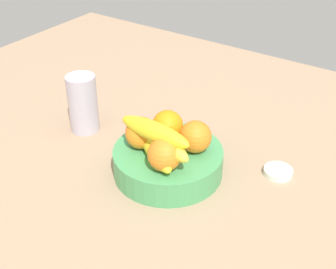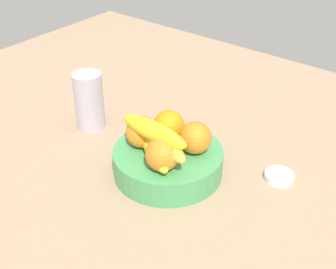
{
  "view_description": "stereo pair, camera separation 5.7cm",
  "coord_description": "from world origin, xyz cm",
  "px_view_note": "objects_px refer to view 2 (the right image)",
  "views": [
    {
      "loc": [
        -43.83,
        69.12,
        62.24
      ],
      "look_at": [
        1.96,
        2.01,
        9.86
      ],
      "focal_mm": 49.86,
      "sensor_mm": 36.0,
      "label": 1
    },
    {
      "loc": [
        -48.39,
        65.78,
        62.24
      ],
      "look_at": [
        1.96,
        2.01,
        9.86
      ],
      "focal_mm": 49.86,
      "sensor_mm": 36.0,
      "label": 2
    }
  ],
  "objects_px": {
    "orange_front_right": "(142,132)",
    "orange_center": "(162,154)",
    "fruit_bowl": "(168,161)",
    "orange_back_left": "(195,138)",
    "orange_front_left": "(169,126)",
    "jar_lid": "(279,176)",
    "thermos_tumbler": "(89,101)",
    "banana_bunch": "(156,140)"
  },
  "relations": [
    {
      "from": "orange_center",
      "to": "orange_back_left",
      "type": "height_order",
      "value": "same"
    },
    {
      "from": "orange_front_right",
      "to": "orange_back_left",
      "type": "height_order",
      "value": "same"
    },
    {
      "from": "fruit_bowl",
      "to": "orange_center",
      "type": "relative_size",
      "value": 3.43
    },
    {
      "from": "fruit_bowl",
      "to": "thermos_tumbler",
      "type": "distance_m",
      "value": 0.28
    },
    {
      "from": "thermos_tumbler",
      "to": "orange_front_right",
      "type": "bearing_deg",
      "value": 166.83
    },
    {
      "from": "thermos_tumbler",
      "to": "jar_lid",
      "type": "distance_m",
      "value": 0.49
    },
    {
      "from": "fruit_bowl",
      "to": "orange_center",
      "type": "height_order",
      "value": "orange_center"
    },
    {
      "from": "banana_bunch",
      "to": "thermos_tumbler",
      "type": "bearing_deg",
      "value": -13.7
    },
    {
      "from": "banana_bunch",
      "to": "thermos_tumbler",
      "type": "xyz_separation_m",
      "value": [
        0.27,
        -0.07,
        -0.03
      ]
    },
    {
      "from": "banana_bunch",
      "to": "jar_lid",
      "type": "xyz_separation_m",
      "value": [
        -0.21,
        -0.16,
        -0.09
      ]
    },
    {
      "from": "orange_front_left",
      "to": "banana_bunch",
      "type": "xyz_separation_m",
      "value": [
        -0.02,
        0.07,
        0.01
      ]
    },
    {
      "from": "thermos_tumbler",
      "to": "jar_lid",
      "type": "bearing_deg",
      "value": -168.34
    },
    {
      "from": "fruit_bowl",
      "to": "orange_back_left",
      "type": "distance_m",
      "value": 0.09
    },
    {
      "from": "orange_front_right",
      "to": "banana_bunch",
      "type": "distance_m",
      "value": 0.05
    },
    {
      "from": "fruit_bowl",
      "to": "orange_front_left",
      "type": "height_order",
      "value": "orange_front_left"
    },
    {
      "from": "orange_back_left",
      "to": "jar_lid",
      "type": "distance_m",
      "value": 0.2
    },
    {
      "from": "orange_back_left",
      "to": "thermos_tumbler",
      "type": "relative_size",
      "value": 0.47
    },
    {
      "from": "orange_center",
      "to": "thermos_tumbler",
      "type": "distance_m",
      "value": 0.32
    },
    {
      "from": "orange_front_left",
      "to": "orange_front_right",
      "type": "height_order",
      "value": "same"
    },
    {
      "from": "orange_front_right",
      "to": "orange_center",
      "type": "distance_m",
      "value": 0.09
    },
    {
      "from": "orange_back_left",
      "to": "banana_bunch",
      "type": "height_order",
      "value": "banana_bunch"
    },
    {
      "from": "orange_front_left",
      "to": "jar_lid",
      "type": "height_order",
      "value": "orange_front_left"
    },
    {
      "from": "fruit_bowl",
      "to": "orange_center",
      "type": "bearing_deg",
      "value": 118.17
    },
    {
      "from": "banana_bunch",
      "to": "jar_lid",
      "type": "bearing_deg",
      "value": -141.53
    },
    {
      "from": "orange_center",
      "to": "orange_back_left",
      "type": "bearing_deg",
      "value": -100.52
    },
    {
      "from": "orange_back_left",
      "to": "orange_front_right",
      "type": "bearing_deg",
      "value": 26.82
    },
    {
      "from": "orange_center",
      "to": "orange_front_right",
      "type": "bearing_deg",
      "value": -23.78
    },
    {
      "from": "orange_front_right",
      "to": "orange_center",
      "type": "bearing_deg",
      "value": 156.22
    },
    {
      "from": "orange_front_left",
      "to": "thermos_tumbler",
      "type": "bearing_deg",
      "value": 0.9
    },
    {
      "from": "fruit_bowl",
      "to": "orange_back_left",
      "type": "relative_size",
      "value": 3.43
    },
    {
      "from": "orange_front_left",
      "to": "orange_center",
      "type": "bearing_deg",
      "value": 121.21
    },
    {
      "from": "fruit_bowl",
      "to": "orange_back_left",
      "type": "height_order",
      "value": "orange_back_left"
    },
    {
      "from": "orange_center",
      "to": "orange_front_left",
      "type": "bearing_deg",
      "value": -58.79
    },
    {
      "from": "fruit_bowl",
      "to": "banana_bunch",
      "type": "relative_size",
      "value": 1.27
    },
    {
      "from": "orange_front_right",
      "to": "banana_bunch",
      "type": "xyz_separation_m",
      "value": [
        -0.05,
        0.01,
        0.01
      ]
    },
    {
      "from": "orange_center",
      "to": "jar_lid",
      "type": "height_order",
      "value": "orange_center"
    },
    {
      "from": "orange_front_left",
      "to": "jar_lid",
      "type": "xyz_separation_m",
      "value": [
        -0.23,
        -0.09,
        -0.09
      ]
    },
    {
      "from": "fruit_bowl",
      "to": "banana_bunch",
      "type": "distance_m",
      "value": 0.08
    },
    {
      "from": "thermos_tumbler",
      "to": "fruit_bowl",
      "type": "bearing_deg",
      "value": 173.37
    },
    {
      "from": "jar_lid",
      "to": "orange_front_left",
      "type": "bearing_deg",
      "value": 22.47
    },
    {
      "from": "fruit_bowl",
      "to": "thermos_tumbler",
      "type": "xyz_separation_m",
      "value": [
        0.27,
        -0.03,
        0.04
      ]
    },
    {
      "from": "banana_bunch",
      "to": "thermos_tumbler",
      "type": "height_order",
      "value": "thermos_tumbler"
    }
  ]
}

